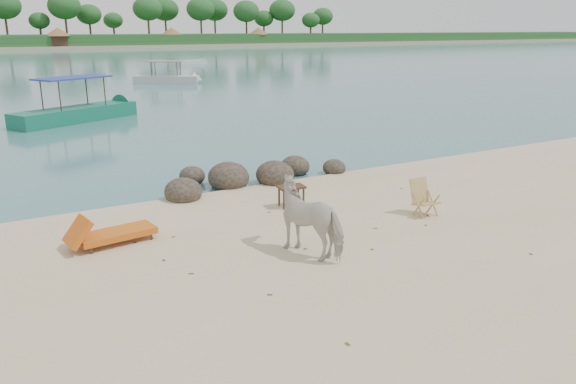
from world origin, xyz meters
The scene contains 10 objects.
water centered at (0.00, 90.00, 0.00)m, with size 400.00×400.00×0.00m, color #3B7077.
boulders centered at (0.55, 6.44, 0.19)m, with size 6.30×2.78×0.93m.
cow centered at (-0.67, 0.69, 0.78)m, with size 0.84×1.84×1.55m, color beige.
side_table centered at (0.52, 3.64, 0.28)m, with size 0.70×0.45×0.56m, color #322414, non-canonical shape.
lounge_chair centered at (-4.17, 3.28, 0.31)m, with size 2.09×0.73×0.63m, color #CF5518, non-canonical shape.
deck_chair centered at (3.11, 1.28, 0.46)m, with size 0.59×0.65×0.92m, color tan, non-canonical shape.
boat_near centered at (-1.78, 21.92, 1.84)m, with size 7.58×1.71×3.67m, color #11654B, non-canonical shape.
boat_mid centered at (9.03, 40.21, 1.54)m, with size 6.33×1.42×3.08m, color #B4B4B0, non-canonical shape.
boat_far centered at (20.28, 64.21, 0.32)m, with size 5.45×1.23×0.63m, color #B4B3AF, non-canonical shape.
dead_leaves centered at (-0.25, 1.21, 0.00)m, with size 8.20×6.32×0.00m.
Camera 1 is at (-6.69, -8.75, 4.64)m, focal length 35.00 mm.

